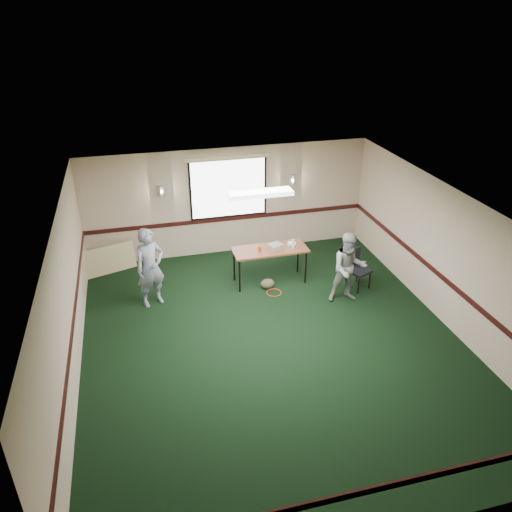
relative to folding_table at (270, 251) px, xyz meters
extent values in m
plane|color=black|center=(-0.57, -2.23, -0.77)|extent=(8.00, 8.00, 0.00)
plane|color=tan|center=(-0.57, 1.77, 0.58)|extent=(7.00, 0.00, 7.00)
plane|color=tan|center=(-0.57, -6.23, 0.58)|extent=(7.00, 0.00, 7.00)
plane|color=tan|center=(-4.07, -2.23, 0.58)|extent=(0.00, 8.00, 8.00)
plane|color=tan|center=(2.93, -2.23, 0.58)|extent=(0.00, 8.00, 8.00)
plane|color=white|center=(-0.57, -2.23, 1.93)|extent=(8.00, 8.00, 0.00)
cube|color=black|center=(-0.57, 1.75, 0.13)|extent=(7.00, 0.03, 0.10)
cube|color=black|center=(-0.57, -6.22, 0.13)|extent=(7.00, 0.03, 0.10)
cube|color=black|center=(-4.05, -2.23, 0.13)|extent=(0.03, 8.00, 0.10)
cube|color=black|center=(2.92, -2.23, 0.13)|extent=(0.03, 8.00, 0.10)
cube|color=black|center=(-0.57, 1.74, 0.93)|extent=(1.90, 0.01, 1.50)
cube|color=white|center=(-0.57, 1.74, 0.93)|extent=(1.80, 0.02, 1.40)
cube|color=beige|center=(-0.57, 1.74, 1.70)|extent=(2.05, 0.08, 0.10)
cylinder|color=silver|center=(-2.17, 1.71, 1.03)|extent=(0.16, 0.16, 0.25)
cylinder|color=silver|center=(1.03, 1.71, 1.03)|extent=(0.16, 0.16, 0.25)
cube|color=white|center=(-0.57, -1.23, 1.87)|extent=(1.20, 0.32, 0.08)
cube|color=#5C2A1A|center=(0.00, 0.00, 0.04)|extent=(1.68, 0.68, 0.04)
cylinder|color=black|center=(-0.77, -0.27, -0.38)|extent=(0.04, 0.04, 0.79)
cylinder|color=black|center=(0.77, -0.26, -0.38)|extent=(0.04, 0.04, 0.79)
cylinder|color=black|center=(-0.77, 0.26, -0.38)|extent=(0.04, 0.04, 0.79)
cylinder|color=black|center=(0.77, 0.27, -0.38)|extent=(0.04, 0.04, 0.79)
cube|color=#9B9BA3|center=(0.13, 0.00, 0.11)|extent=(0.36, 0.34, 0.10)
cube|color=silver|center=(0.54, 0.09, 0.08)|extent=(0.22, 0.20, 0.04)
cylinder|color=red|center=(-0.25, -0.05, 0.12)|extent=(0.08, 0.08, 0.11)
cylinder|color=#9BDFFE|center=(0.51, -0.09, 0.16)|extent=(0.06, 0.06, 0.21)
ellipsoid|color=#473F28|center=(-0.13, -0.28, -0.66)|extent=(0.36, 0.31, 0.22)
torus|color=red|center=(-0.05, -0.52, -0.77)|extent=(0.41, 0.41, 0.02)
cube|color=tan|center=(-3.57, 1.37, -0.44)|extent=(1.28, 0.58, 0.66)
cube|color=black|center=(1.83, -0.76, -0.34)|extent=(0.57, 0.57, 0.06)
cube|color=black|center=(1.75, -0.57, -0.10)|extent=(0.42, 0.22, 0.43)
cylinder|color=black|center=(1.74, -1.01, -0.57)|extent=(0.03, 0.03, 0.41)
cylinder|color=black|center=(2.07, -0.86, -0.57)|extent=(0.03, 0.03, 0.41)
cylinder|color=black|center=(1.59, -0.67, -0.57)|extent=(0.03, 0.03, 0.41)
cylinder|color=black|center=(1.93, -0.52, -0.57)|extent=(0.03, 0.03, 0.41)
imported|color=#415C8F|center=(-2.65, -0.26, 0.09)|extent=(0.74, 0.63, 1.72)
imported|color=#6D87AA|center=(1.38, -1.17, 0.01)|extent=(0.84, 0.70, 1.57)
camera|label=1|loc=(-2.79, -9.53, 5.05)|focal=35.00mm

